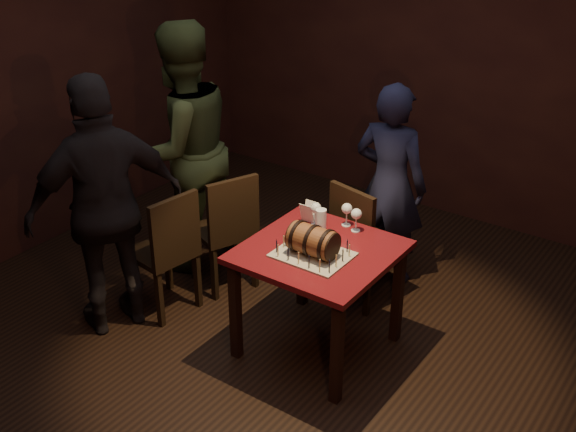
% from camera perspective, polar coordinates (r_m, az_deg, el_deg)
% --- Properties ---
extents(room_shell, '(5.04, 5.04, 2.80)m').
position_cam_1_polar(room_shell, '(4.23, -0.32, 5.17)').
color(room_shell, black).
rests_on(room_shell, ground).
extents(pub_table, '(0.90, 0.90, 0.75)m').
position_cam_1_polar(pub_table, '(4.55, 2.45, -3.84)').
color(pub_table, '#4E0D12').
rests_on(pub_table, ground).
extents(cake_board, '(0.45, 0.35, 0.01)m').
position_cam_1_polar(cake_board, '(4.43, 1.96, -3.08)').
color(cake_board, '#AA9F89').
rests_on(cake_board, pub_table).
extents(barrel_cake, '(0.35, 0.20, 0.20)m').
position_cam_1_polar(barrel_cake, '(4.38, 1.97, -1.96)').
color(barrel_cake, brown).
rests_on(barrel_cake, cake_board).
extents(birthday_candles, '(0.40, 0.30, 0.09)m').
position_cam_1_polar(birthday_candles, '(4.40, 1.97, -2.56)').
color(birthday_candles, '#E7D58A').
rests_on(birthday_candles, cake_board).
extents(wine_glass_left, '(0.07, 0.07, 0.16)m').
position_cam_1_polar(wine_glass_left, '(4.74, 2.21, 0.56)').
color(wine_glass_left, silver).
rests_on(wine_glass_left, pub_table).
extents(wine_glass_mid, '(0.07, 0.07, 0.16)m').
position_cam_1_polar(wine_glass_mid, '(4.74, 4.67, 0.51)').
color(wine_glass_mid, silver).
rests_on(wine_glass_mid, pub_table).
extents(wine_glass_right, '(0.07, 0.07, 0.16)m').
position_cam_1_polar(wine_glass_right, '(4.67, 5.42, 0.08)').
color(wine_glass_right, silver).
rests_on(wine_glass_right, pub_table).
extents(pint_of_ale, '(0.07, 0.07, 0.15)m').
position_cam_1_polar(pint_of_ale, '(4.69, 2.62, -0.35)').
color(pint_of_ale, silver).
rests_on(pint_of_ale, pub_table).
extents(menu_card, '(0.10, 0.05, 0.13)m').
position_cam_1_polar(menu_card, '(4.81, 1.65, 0.29)').
color(menu_card, white).
rests_on(menu_card, pub_table).
extents(chair_back, '(0.48, 0.48, 0.93)m').
position_cam_1_polar(chair_back, '(5.12, 5.74, -1.74)').
color(chair_back, black).
rests_on(chair_back, ground).
extents(chair_left_rear, '(0.52, 0.52, 0.93)m').
position_cam_1_polar(chair_left_rear, '(5.27, -4.79, -0.81)').
color(chair_left_rear, black).
rests_on(chair_left_rear, ground).
extents(chair_left_front, '(0.45, 0.45, 0.93)m').
position_cam_1_polar(chair_left_front, '(5.05, -9.48, -2.46)').
color(chair_left_front, black).
rests_on(chair_left_front, ground).
extents(person_back, '(0.58, 0.40, 1.55)m').
position_cam_1_polar(person_back, '(5.36, 8.05, 2.45)').
color(person_back, black).
rests_on(person_back, ground).
extents(person_left_rear, '(0.94, 1.09, 1.92)m').
position_cam_1_polar(person_left_rear, '(5.51, -8.40, 5.25)').
color(person_left_rear, '#384120').
rests_on(person_left_rear, ground).
extents(person_left_front, '(0.84, 1.13, 1.79)m').
position_cam_1_polar(person_left_front, '(4.83, -14.16, 0.63)').
color(person_left_front, black).
rests_on(person_left_front, ground).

